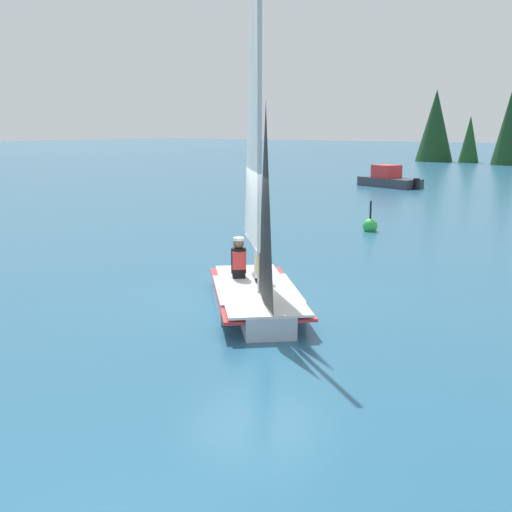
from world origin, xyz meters
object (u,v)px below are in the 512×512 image
(motorboat_distant, at_px, (389,179))
(buoy_marker, at_px, (370,226))
(sailor_helm, at_px, (262,268))
(sailor_crew, at_px, (239,264))
(sailboat_main, at_px, (256,257))

(motorboat_distant, relative_size, buoy_marker, 3.77)
(sailor_helm, height_order, sailor_crew, same)
(sailboat_main, xyz_separation_m, motorboat_distant, (-8.57, 24.04, -0.52))
(sailor_helm, height_order, motorboat_distant, motorboat_distant)
(sailboat_main, bearing_deg, buoy_marker, 150.34)
(sailboat_main, height_order, motorboat_distant, sailboat_main)
(sailor_crew, bearing_deg, motorboat_distant, 154.66)
(sailor_helm, relative_size, motorboat_distant, 0.29)
(motorboat_distant, bearing_deg, sailor_crew, 126.93)
(sailboat_main, bearing_deg, sailor_helm, 158.07)
(motorboat_distant, bearing_deg, buoy_marker, 131.57)
(buoy_marker, bearing_deg, motorboat_distant, 112.98)
(sailor_crew, xyz_separation_m, buoy_marker, (-1.57, 8.84, -0.46))
(sailor_helm, relative_size, buoy_marker, 1.11)
(sailor_crew, relative_size, motorboat_distant, 0.29)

